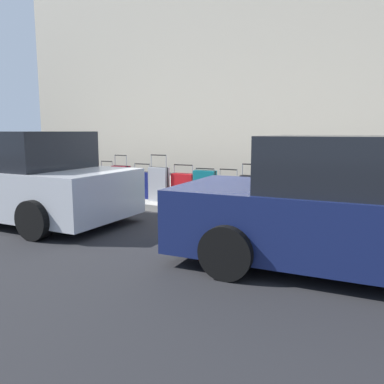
{
  "coord_description": "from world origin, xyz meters",
  "views": [
    {
      "loc": [
        -3.85,
        6.81,
        1.69
      ],
      "look_at": [
        -0.39,
        0.37,
        0.56
      ],
      "focal_mm": 36.7,
      "sensor_mm": 36.0,
      "label": 1
    }
  ],
  "objects_px": {
    "suitcase_maroon_3": "(272,196)",
    "suitcase_olive_5": "(228,194)",
    "suitcase_red_7": "(183,188)",
    "suitcase_teal_6": "(205,188)",
    "suitcase_red_0": "(354,204)",
    "suitcase_navy_2": "(297,200)",
    "suitcase_black_4": "(249,193)",
    "bollard_post": "(62,176)",
    "suitcase_silver_8": "(159,184)",
    "suitcase_maroon_10": "(121,181)",
    "suitcase_black_11": "(107,185)",
    "fire_hydrant": "(82,176)",
    "suitcase_navy_9": "(142,185)",
    "suitcase_silver_1": "(322,199)",
    "parked_car_navy_0": "(372,210)",
    "parked_car_silver_1": "(24,179)"
  },
  "relations": [
    {
      "from": "suitcase_red_0",
      "to": "suitcase_black_4",
      "type": "distance_m",
      "value": 1.94
    },
    {
      "from": "suitcase_red_0",
      "to": "suitcase_navy_2",
      "type": "relative_size",
      "value": 1.02
    },
    {
      "from": "suitcase_silver_1",
      "to": "bollard_post",
      "type": "distance_m",
      "value": 6.45
    },
    {
      "from": "suitcase_silver_1",
      "to": "suitcase_silver_8",
      "type": "relative_size",
      "value": 0.87
    },
    {
      "from": "suitcase_navy_9",
      "to": "suitcase_maroon_10",
      "type": "bearing_deg",
      "value": 13.8
    },
    {
      "from": "parked_car_navy_0",
      "to": "suitcase_black_11",
      "type": "bearing_deg",
      "value": -21.29
    },
    {
      "from": "suitcase_maroon_3",
      "to": "suitcase_olive_5",
      "type": "height_order",
      "value": "suitcase_olive_5"
    },
    {
      "from": "suitcase_navy_2",
      "to": "suitcase_red_7",
      "type": "distance_m",
      "value": 2.51
    },
    {
      "from": "suitcase_silver_1",
      "to": "suitcase_navy_9",
      "type": "relative_size",
      "value": 1.11
    },
    {
      "from": "suitcase_red_7",
      "to": "suitcase_teal_6",
      "type": "bearing_deg",
      "value": 173.26
    },
    {
      "from": "parked_car_navy_0",
      "to": "parked_car_silver_1",
      "type": "bearing_deg",
      "value": 0.0
    },
    {
      "from": "suitcase_red_7",
      "to": "suitcase_silver_8",
      "type": "height_order",
      "value": "suitcase_silver_8"
    },
    {
      "from": "suitcase_black_4",
      "to": "fire_hydrant",
      "type": "height_order",
      "value": "suitcase_black_4"
    },
    {
      "from": "suitcase_olive_5",
      "to": "suitcase_navy_9",
      "type": "height_order",
      "value": "suitcase_navy_9"
    },
    {
      "from": "suitcase_olive_5",
      "to": "parked_car_navy_0",
      "type": "relative_size",
      "value": 0.16
    },
    {
      "from": "suitcase_black_11",
      "to": "bollard_post",
      "type": "xyz_separation_m",
      "value": [
        1.38,
        0.16,
        0.15
      ]
    },
    {
      "from": "suitcase_navy_2",
      "to": "suitcase_red_7",
      "type": "xyz_separation_m",
      "value": [
        2.51,
        -0.09,
        0.05
      ]
    },
    {
      "from": "suitcase_olive_5",
      "to": "suitcase_silver_8",
      "type": "bearing_deg",
      "value": 2.32
    },
    {
      "from": "suitcase_silver_8",
      "to": "suitcase_maroon_3",
      "type": "bearing_deg",
      "value": -179.97
    },
    {
      "from": "suitcase_silver_1",
      "to": "suitcase_olive_5",
      "type": "relative_size",
      "value": 1.14
    },
    {
      "from": "suitcase_red_0",
      "to": "fire_hydrant",
      "type": "relative_size",
      "value": 0.92
    },
    {
      "from": "parked_car_silver_1",
      "to": "bollard_post",
      "type": "bearing_deg",
      "value": -58.55
    },
    {
      "from": "suitcase_maroon_3",
      "to": "fire_hydrant",
      "type": "distance_m",
      "value": 4.96
    },
    {
      "from": "suitcase_olive_5",
      "to": "suitcase_silver_8",
      "type": "height_order",
      "value": "suitcase_silver_8"
    },
    {
      "from": "suitcase_black_4",
      "to": "suitcase_teal_6",
      "type": "distance_m",
      "value": 1.02
    },
    {
      "from": "suitcase_navy_2",
      "to": "suitcase_black_4",
      "type": "distance_m",
      "value": 0.93
    },
    {
      "from": "suitcase_red_0",
      "to": "suitcase_black_11",
      "type": "relative_size",
      "value": 0.91
    },
    {
      "from": "suitcase_maroon_3",
      "to": "fire_hydrant",
      "type": "height_order",
      "value": "fire_hydrant"
    },
    {
      "from": "fire_hydrant",
      "to": "parked_car_navy_0",
      "type": "xyz_separation_m",
      "value": [
        -6.85,
        2.35,
        0.19
      ]
    },
    {
      "from": "suitcase_black_4",
      "to": "suitcase_silver_8",
      "type": "relative_size",
      "value": 0.89
    },
    {
      "from": "suitcase_maroon_10",
      "to": "bollard_post",
      "type": "distance_m",
      "value": 1.85
    },
    {
      "from": "bollard_post",
      "to": "suitcase_red_7",
      "type": "bearing_deg",
      "value": -176.21
    },
    {
      "from": "suitcase_red_0",
      "to": "suitcase_maroon_3",
      "type": "distance_m",
      "value": 1.47
    },
    {
      "from": "fire_hydrant",
      "to": "bollard_post",
      "type": "height_order",
      "value": "fire_hydrant"
    },
    {
      "from": "suitcase_olive_5",
      "to": "parked_car_silver_1",
      "type": "distance_m",
      "value": 4.01
    },
    {
      "from": "suitcase_black_11",
      "to": "suitcase_silver_1",
      "type": "bearing_deg",
      "value": 179.03
    },
    {
      "from": "fire_hydrant",
      "to": "suitcase_silver_8",
      "type": "bearing_deg",
      "value": 178.76
    },
    {
      "from": "suitcase_black_11",
      "to": "suitcase_maroon_3",
      "type": "bearing_deg",
      "value": 179.2
    },
    {
      "from": "suitcase_teal_6",
      "to": "suitcase_red_0",
      "type": "bearing_deg",
      "value": 179.67
    },
    {
      "from": "suitcase_navy_2",
      "to": "suitcase_silver_8",
      "type": "relative_size",
      "value": 0.72
    },
    {
      "from": "suitcase_teal_6",
      "to": "fire_hydrant",
      "type": "distance_m",
      "value": 3.47
    },
    {
      "from": "suitcase_maroon_3",
      "to": "suitcase_maroon_10",
      "type": "relative_size",
      "value": 0.67
    },
    {
      "from": "suitcase_teal_6",
      "to": "suitcase_navy_9",
      "type": "xyz_separation_m",
      "value": [
        1.66,
        -0.06,
        -0.06
      ]
    },
    {
      "from": "suitcase_olive_5",
      "to": "fire_hydrant",
      "type": "xyz_separation_m",
      "value": [
        4.0,
        0.02,
        0.17
      ]
    },
    {
      "from": "suitcase_black_4",
      "to": "parked_car_navy_0",
      "type": "bearing_deg",
      "value": 135.83
    },
    {
      "from": "suitcase_silver_1",
      "to": "suitcase_black_11",
      "type": "xyz_separation_m",
      "value": [
        5.08,
        -0.09,
        -0.07
      ]
    },
    {
      "from": "suitcase_black_4",
      "to": "suitcase_red_7",
      "type": "xyz_separation_m",
      "value": [
        1.59,
        -0.13,
        -0.03
      ]
    },
    {
      "from": "suitcase_navy_9",
      "to": "suitcase_red_0",
      "type": "bearing_deg",
      "value": 179.01
    },
    {
      "from": "suitcase_black_4",
      "to": "suitcase_black_11",
      "type": "xyz_separation_m",
      "value": [
        3.68,
        -0.06,
        -0.09
      ]
    },
    {
      "from": "suitcase_maroon_10",
      "to": "suitcase_black_4",
      "type": "bearing_deg",
      "value": -179.98
    }
  ]
}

